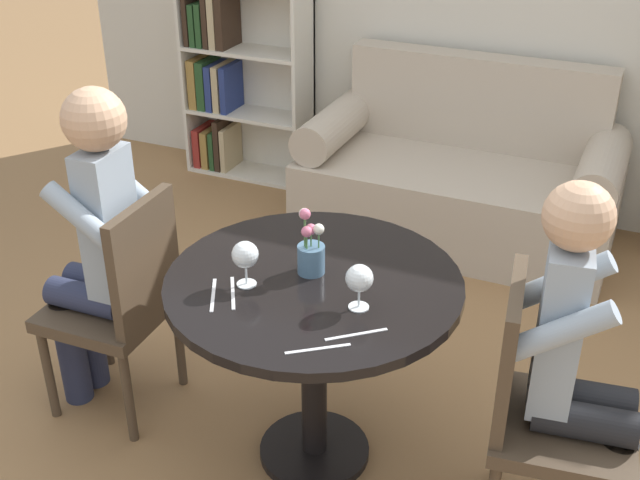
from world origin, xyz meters
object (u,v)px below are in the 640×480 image
Objects in this scene: chair_left at (123,298)px; person_left at (96,245)px; wine_glass_right at (359,280)px; bookshelf_left at (235,80)px; person_right at (581,368)px; flower_vase at (311,251)px; chair_right at (541,405)px; wine_glass_left at (245,256)px; couch at (459,180)px.

person_left reaches higher than chair_left.
bookshelf_left is at bearing 127.22° from wine_glass_right.
person_right is 0.89m from flower_vase.
person_left is 8.82× the size of wine_glass_right.
chair_left is 1.52m from chair_right.
bookshelf_left reaches higher than flower_vase.
person_right reaches higher than wine_glass_right.
person_left is at bearing 83.06° from chair_right.
bookshelf_left is 2.60m from flower_vase.
flower_vase is (-0.88, 0.02, 0.18)m from person_right.
chair_left and wine_glass_left have the same top height.
chair_right is at bearing -68.14° from couch.
person_right is (2.36, -2.14, 0.05)m from bookshelf_left.
person_left is 8.48× the size of wine_glass_left.
person_right is at bearing -65.62° from couch.
person_left is at bearing -72.99° from bookshelf_left.
chair_right is 5.89× the size of wine_glass_left.
couch is at bearing -9.92° from bookshelf_left.
couch is at bearing 95.55° from wine_glass_right.
bookshelf_left is 2.64m from wine_glass_left.
couch is 2.14m from person_left.
flower_vase is at bearing -54.93° from bookshelf_left.
person_left is (-0.84, -1.93, 0.39)m from couch.
flower_vase is at bearing 93.52° from chair_left.
chair_left is at bearing -111.56° from couch.
couch is 1.36× the size of bookshelf_left.
chair_right is 0.73× the size of person_right.
bookshelf_left is 5.09× the size of flower_vase.
wine_glass_right is (-0.66, -0.11, 0.20)m from person_right.
chair_right is (2.28, -2.16, -0.10)m from bookshelf_left.
couch is 6.94× the size of flower_vase.
person_right reaches higher than wine_glass_left.
person_right reaches higher than bookshelf_left.
couch is at bearing 13.79° from chair_right.
person_left is 1.05× the size of person_right.
chair_right is at bearing 89.15° from chair_left.
couch is at bearing 89.17° from flower_vase.
chair_right is at bearing -43.53° from bookshelf_left.
couch reaches higher than wine_glass_left.
chair_left is 1.62m from person_right.
person_right is at bearing 89.84° from chair_left.
person_left is 0.83m from flower_vase.
bookshelf_left is (-1.51, 0.26, 0.29)m from couch.
wine_glass_left is (-1.03, -0.13, 0.20)m from person_right.
wine_glass_left is at bearing 89.11° from person_right.
wine_glass_right is (0.95, -0.06, 0.35)m from chair_left.
person_left is (0.67, -2.19, 0.11)m from bookshelf_left.
wine_glass_left is at bearing -95.22° from couch.
wine_glass_left is at bearing -59.61° from bookshelf_left.
bookshelf_left reaches higher than couch.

